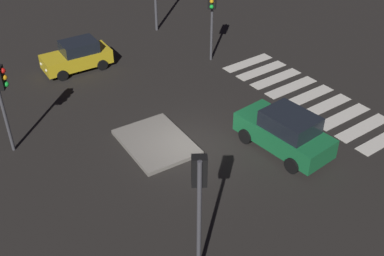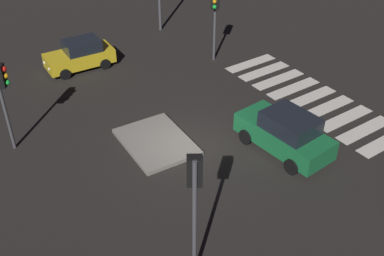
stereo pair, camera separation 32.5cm
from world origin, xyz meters
name	(u,v)px [view 1 (the left image)]	position (x,y,z in m)	size (l,w,h in m)	color
ground_plane	(192,147)	(0.00, 0.00, 0.00)	(80.00, 80.00, 0.00)	black
traffic_island	(156,142)	(1.09, 1.16, 0.09)	(3.74, 2.90, 0.18)	gray
car_yellow	(77,56)	(9.59, 0.92, 0.80)	(1.96, 3.85, 1.64)	gold
car_green	(285,132)	(-2.43, -3.10, 0.92)	(4.42, 2.28, 1.88)	#196B38
traffic_light_west	(199,190)	(-5.55, 3.74, 3.54)	(0.53, 0.54, 4.68)	#47474C
traffic_light_east	(212,9)	(6.08, -5.70, 3.11)	(0.53, 0.54, 4.10)	#47474C
traffic_light_north	(1,88)	(4.26, 6.28, 3.06)	(0.54, 0.53, 4.03)	#47474C
crosswalk_near	(307,96)	(0.00, -7.26, 0.01)	(9.90, 3.20, 0.02)	silver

